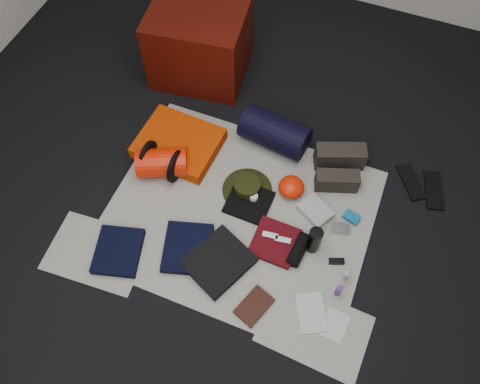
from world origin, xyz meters
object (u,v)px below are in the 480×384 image
at_px(sleeping_pad, 179,143).
at_px(stuff_sack, 162,163).
at_px(compact_camera, 340,228).
at_px(paperback_book, 254,306).
at_px(navy_duffel, 275,132).
at_px(red_cabinet, 199,44).
at_px(water_bottle, 314,240).

distance_m(sleeping_pad, stuff_sack, 0.21).
distance_m(compact_camera, paperback_book, 0.72).
height_order(sleeping_pad, stuff_sack, stuff_sack).
bearing_deg(navy_duffel, stuff_sack, -133.59).
height_order(red_cabinet, sleeping_pad, red_cabinet).
relative_size(navy_duffel, paperback_book, 2.15).
distance_m(navy_duffel, compact_camera, 0.77).
bearing_deg(water_bottle, stuff_sack, 171.46).
height_order(navy_duffel, water_bottle, navy_duffel).
xyz_separation_m(navy_duffel, compact_camera, (0.60, -0.47, -0.10)).
relative_size(sleeping_pad, water_bottle, 2.52).
distance_m(red_cabinet, compact_camera, 1.62).
bearing_deg(sleeping_pad, stuff_sack, -94.07).
relative_size(water_bottle, paperback_book, 0.99).
relative_size(red_cabinet, water_bottle, 3.13).
bearing_deg(navy_duffel, compact_camera, -30.30).
xyz_separation_m(red_cabinet, navy_duffel, (0.73, -0.43, -0.15)).
bearing_deg(red_cabinet, sleeping_pad, -86.13).
height_order(red_cabinet, navy_duffel, red_cabinet).
height_order(water_bottle, compact_camera, water_bottle).
relative_size(red_cabinet, paperback_book, 3.11).
distance_m(stuff_sack, compact_camera, 1.20).
bearing_deg(water_bottle, sleeping_pad, 160.87).
bearing_deg(stuff_sack, sleeping_pad, 85.93).
relative_size(sleeping_pad, stuff_sack, 1.63).
bearing_deg(paperback_book, compact_camera, 83.40).
bearing_deg(paperback_book, navy_duffel, 124.10).
xyz_separation_m(red_cabinet, water_bottle, (1.20, -1.07, -0.16)).
relative_size(red_cabinet, stuff_sack, 2.02).
distance_m(water_bottle, paperback_book, 0.52).
relative_size(stuff_sack, compact_camera, 3.15).
height_order(stuff_sack, water_bottle, water_bottle).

